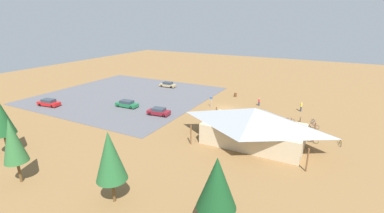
{
  "coord_description": "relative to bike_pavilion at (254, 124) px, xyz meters",
  "views": [
    {
      "loc": [
        -18.46,
        49.28,
        17.42
      ],
      "look_at": [
        4.9,
        5.37,
        1.2
      ],
      "focal_mm": 25.27,
      "sensor_mm": 36.0,
      "label": 1
    }
  ],
  "objects": [
    {
      "name": "bicycle_silver_edge_north",
      "position": [
        -2.06,
        -9.19,
        -2.61
      ],
      "size": [
        1.71,
        0.53,
        0.82
      ],
      "color": "black",
      "rests_on": "ground"
    },
    {
      "name": "bicycle_green_yard_center",
      "position": [
        -6.86,
        -8.73,
        -2.57
      ],
      "size": [
        1.19,
        1.38,
        0.86
      ],
      "color": "black",
      "rests_on": "ground"
    },
    {
      "name": "pine_mideast",
      "position": [
        -1.93,
        18.31,
        1.64
      ],
      "size": [
        3.42,
        3.42,
        6.96
      ],
      "color": "brown",
      "rests_on": "ground"
    },
    {
      "name": "ground",
      "position": [
        9.37,
        -13.18,
        -2.96
      ],
      "size": [
        160.0,
        160.0,
        0.0
      ],
      "primitive_type": "plane",
      "color": "olive",
      "rests_on": "ground"
    },
    {
      "name": "bicycle_silver_yard_front",
      "position": [
        3.25,
        -9.31,
        -2.59
      ],
      "size": [
        1.05,
        1.41,
        0.79
      ],
      "color": "black",
      "rests_on": "ground"
    },
    {
      "name": "lot_sign",
      "position": [
        12.41,
        -12.7,
        -1.55
      ],
      "size": [
        0.56,
        0.08,
        2.2
      ],
      "color": "#99999E",
      "rests_on": "ground"
    },
    {
      "name": "car_tan_far_end",
      "position": [
        29.5,
        -22.7,
        -2.22
      ],
      "size": [
        4.41,
        1.95,
        1.4
      ],
      "color": "tan",
      "rests_on": "parking_lot_asphalt"
    },
    {
      "name": "trash_bin",
      "position": [
        10.51,
        -22.35,
        -2.51
      ],
      "size": [
        0.6,
        0.6,
        0.9
      ],
      "primitive_type": "cylinder",
      "color": "brown",
      "rests_on": "ground"
    },
    {
      "name": "visitor_at_bikes",
      "position": [
        3.88,
        -18.17,
        -2.1
      ],
      "size": [
        0.36,
        0.36,
        1.64
      ],
      "color": "#2D3347",
      "rests_on": "ground"
    },
    {
      "name": "bicycle_white_mid_cluster",
      "position": [
        -8.47,
        -7.01,
        -2.6
      ],
      "size": [
        1.59,
        0.82,
        0.82
      ],
      "color": "black",
      "rests_on": "ground"
    },
    {
      "name": "bicycle_red_front_row",
      "position": [
        -7.73,
        -4.14,
        -2.56
      ],
      "size": [
        1.69,
        0.58,
        0.87
      ],
      "color": "black",
      "rests_on": "ground"
    },
    {
      "name": "bicycle_teal_back_row",
      "position": [
        -5.37,
        -6.62,
        -2.59
      ],
      "size": [
        0.78,
        1.54,
        0.79
      ],
      "color": "black",
      "rests_on": "ground"
    },
    {
      "name": "pine_center",
      "position": [
        28.26,
        18.85,
        2.53
      ],
      "size": [
        3.12,
        3.12,
        8.11
      ],
      "color": "brown",
      "rests_on": "ground"
    },
    {
      "name": "pine_east",
      "position": [
        8.48,
        19.62,
        2.08
      ],
      "size": [
        3.04,
        3.04,
        7.57
      ],
      "color": "brown",
      "rests_on": "ground"
    },
    {
      "name": "car_maroon_end_stall",
      "position": [
        19.06,
        -3.42,
        -2.22
      ],
      "size": [
        4.42,
        2.34,
        1.38
      ],
      "color": "maroon",
      "rests_on": "parking_lot_asphalt"
    },
    {
      "name": "bicycle_blue_lone_east",
      "position": [
        -7.17,
        -12.37,
        -2.59
      ],
      "size": [
        0.8,
        1.54,
        0.88
      ],
      "color": "black",
      "rests_on": "ground"
    },
    {
      "name": "bicycle_purple_yard_right",
      "position": [
        -3.45,
        -11.24,
        -2.6
      ],
      "size": [
        1.64,
        0.48,
        0.83
      ],
      "color": "black",
      "rests_on": "ground"
    },
    {
      "name": "bicycle_purple_near_sign",
      "position": [
        -7.5,
        -10.27,
        -2.6
      ],
      "size": [
        1.56,
        0.69,
        0.81
      ],
      "color": "black",
      "rests_on": "ground"
    },
    {
      "name": "visitor_crossing_yard",
      "position": [
        -4.37,
        -18.45,
        -1.97
      ],
      "size": [
        0.36,
        0.36,
        1.88
      ],
      "color": "#2D3347",
      "rests_on": "ground"
    },
    {
      "name": "car_red_front_row",
      "position": [
        42.48,
        2.76,
        -2.19
      ],
      "size": [
        4.94,
        2.48,
        1.47
      ],
      "color": "red",
      "rests_on": "parking_lot_asphalt"
    },
    {
      "name": "parking_lot_asphalt",
      "position": [
        33.75,
        -11.21,
        -2.94
      ],
      "size": [
        37.1,
        35.59,
        0.05
      ],
      "primitive_type": "cube",
      "color": "#56565B",
      "rests_on": "ground"
    },
    {
      "name": "bicycle_black_lone_west",
      "position": [
        -5.06,
        -11.91,
        -2.57
      ],
      "size": [
        0.48,
        1.7,
        0.91
      ],
      "color": "black",
      "rests_on": "ground"
    },
    {
      "name": "bicycle_orange_by_bin",
      "position": [
        0.04,
        -8.65,
        -2.57
      ],
      "size": [
        0.48,
        1.69,
        0.87
      ],
      "color": "black",
      "rests_on": "ground"
    },
    {
      "name": "bike_pavilion",
      "position": [
        0.0,
        0.0,
        0.0
      ],
      "size": [
        15.96,
        9.61,
        5.41
      ],
      "color": "#C6B28E",
      "rests_on": "ground"
    },
    {
      "name": "bicycle_yellow_trailside",
      "position": [
        -11.41,
        -5.31,
        -2.61
      ],
      "size": [
        0.48,
        1.76,
        0.76
      ],
      "color": "black",
      "rests_on": "ground"
    },
    {
      "name": "pine_midwest",
      "position": [
        20.12,
        21.96,
        2.05
      ],
      "size": [
        2.48,
        2.48,
        7.53
      ],
      "color": "brown",
      "rests_on": "ground"
    },
    {
      "name": "car_green_mid_lot",
      "position": [
        27.63,
        -4.33,
        -2.21
      ],
      "size": [
        4.83,
        2.05,
        1.41
      ],
      "color": "#1E6B3D",
      "rests_on": "parking_lot_asphalt"
    }
  ]
}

